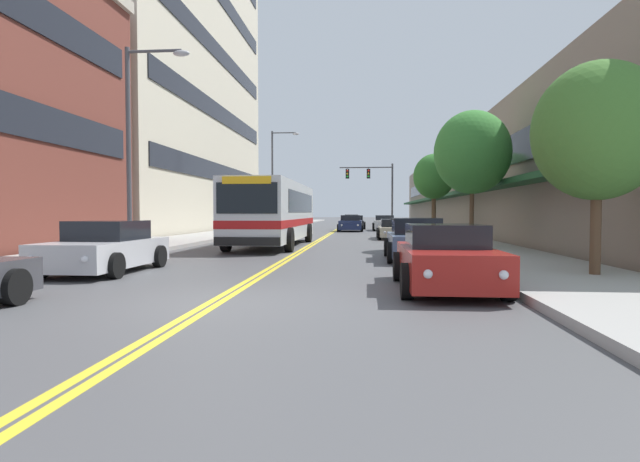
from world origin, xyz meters
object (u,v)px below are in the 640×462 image
at_px(street_tree_right_near, 598,132).
at_px(street_tree_right_mid, 472,152).
at_px(car_champagne_parked_right_mid, 394,230).
at_px(car_silver_parked_left_near, 106,248).
at_px(street_tree_right_far, 434,177).
at_px(car_black_parked_left_far, 283,223).
at_px(fire_hydrant, 475,248).
at_px(car_red_parked_right_foreground, 446,259).
at_px(car_navy_moving_lead, 351,224).
at_px(car_slate_blue_parked_right_end, 416,241).
at_px(car_beige_moving_second, 352,221).
at_px(car_charcoal_moving_third, 354,223).
at_px(city_bus, 275,211).
at_px(traffic_signal_mast, 374,183).
at_px(car_white_parked_right_far, 384,223).
at_px(street_lamp_left_near, 138,133).
at_px(street_lamp_left_far, 276,172).

relative_size(street_tree_right_near, street_tree_right_mid, 0.85).
bearing_deg(car_champagne_parked_right_mid, car_silver_parked_left_near, -116.14).
bearing_deg(street_tree_right_mid, street_tree_right_far, 91.22).
distance_m(car_black_parked_left_far, fire_hydrant, 28.74).
xyz_separation_m(car_red_parked_right_foreground, car_navy_moving_lead, (-2.97, 31.76, 0.01)).
distance_m(car_silver_parked_left_near, car_champagne_parked_right_mid, 19.78).
relative_size(car_black_parked_left_far, car_slate_blue_parked_right_end, 1.11).
xyz_separation_m(car_slate_blue_parked_right_end, car_beige_moving_second, (-3.35, 40.05, -0.01)).
bearing_deg(car_charcoal_moving_third, street_tree_right_mid, -78.23).
height_order(car_red_parked_right_foreground, car_charcoal_moving_third, car_red_parked_right_foreground).
relative_size(car_navy_moving_lead, street_tree_right_near, 0.87).
bearing_deg(car_champagne_parked_right_mid, car_navy_moving_lead, 104.31).
distance_m(city_bus, traffic_signal_mast, 25.18).
distance_m(car_white_parked_right_far, street_tree_right_far, 13.10).
bearing_deg(street_lamp_left_near, fire_hydrant, -5.16).
relative_size(car_charcoal_moving_third, street_tree_right_far, 0.92).
height_order(street_lamp_left_near, street_tree_right_mid, street_lamp_left_near).
distance_m(car_white_parked_right_far, street_tree_right_near, 32.72).
xyz_separation_m(car_beige_moving_second, car_charcoal_moving_third, (0.51, -8.44, -0.03)).
relative_size(car_slate_blue_parked_right_end, street_tree_right_near, 0.87).
bearing_deg(car_silver_parked_left_near, street_lamp_left_near, 100.92).
relative_size(city_bus, car_white_parked_right_far, 2.45).
height_order(car_navy_moving_lead, street_lamp_left_near, street_lamp_left_near).
height_order(car_red_parked_right_foreground, car_beige_moving_second, same).
xyz_separation_m(car_black_parked_left_far, car_navy_moving_lead, (5.75, 0.28, -0.03)).
distance_m(car_red_parked_right_foreground, street_tree_right_near, 4.89).
bearing_deg(car_silver_parked_left_near, traffic_signal_mast, 77.64).
bearing_deg(street_lamp_left_near, car_silver_parked_left_near, -79.08).
distance_m(car_black_parked_left_far, street_tree_right_mid, 23.60).
bearing_deg(car_white_parked_right_far, fire_hydrant, -86.83).
height_order(car_white_parked_right_far, car_navy_moving_lead, car_navy_moving_lead).
height_order(car_navy_moving_lead, street_tree_right_near, street_tree_right_near).
distance_m(city_bus, street_lamp_left_far, 18.93).
distance_m(car_champagne_parked_right_mid, car_slate_blue_parked_right_end, 13.42).
height_order(car_beige_moving_second, street_lamp_left_near, street_lamp_left_near).
bearing_deg(street_tree_right_mid, car_navy_moving_lead, 105.72).
bearing_deg(car_champagne_parked_right_mid, street_lamp_left_near, -123.09).
xyz_separation_m(car_charcoal_moving_third, fire_hydrant, (4.39, -33.55, -0.06)).
bearing_deg(car_slate_blue_parked_right_end, fire_hydrant, -51.37).
bearing_deg(car_navy_moving_lead, car_silver_parked_left_near, -100.96).
distance_m(car_black_parked_left_far, car_beige_moving_second, 16.09).
distance_m(car_white_parked_right_far, car_charcoal_moving_third, 5.09).
xyz_separation_m(car_charcoal_moving_third, street_tree_right_near, (6.47, -36.66, 2.87)).
bearing_deg(car_black_parked_left_far, car_charcoal_moving_third, 48.66).
height_order(car_slate_blue_parked_right_end, street_tree_right_far, street_tree_right_far).
distance_m(car_beige_moving_second, street_tree_right_far, 26.02).
bearing_deg(car_silver_parked_left_near, city_bus, 76.73).
xyz_separation_m(city_bus, street_tree_right_near, (9.75, -11.72, 1.79)).
height_order(car_black_parked_left_far, street_tree_right_mid, street_tree_right_mid).
relative_size(car_red_parked_right_foreground, car_white_parked_right_far, 0.92).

